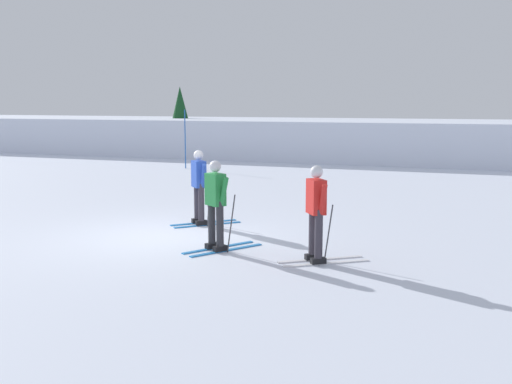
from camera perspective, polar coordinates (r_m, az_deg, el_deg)
name	(u,v)px	position (r m, az deg, el deg)	size (l,w,h in m)	color
ground_plane	(165,236)	(12.57, -8.75, -4.25)	(120.00, 120.00, 0.00)	silver
far_snow_ridge	(346,139)	(30.35, 8.62, 5.07)	(80.00, 7.51, 1.89)	silver
skier_red	(316,211)	(10.29, 5.84, -1.84)	(1.51, 1.24, 1.71)	silver
skier_blue	(199,185)	(13.51, -5.47, 0.67)	(1.40, 1.39, 1.71)	#237AC6
skier_green	(216,203)	(11.11, -3.87, -1.04)	(1.18, 1.54, 1.71)	#237AC6
trail_marker_pole	(185,139)	(25.20, -6.83, 5.06)	(0.04, 0.04, 2.47)	#1E56AD
conifer_far_left	(180,113)	(33.53, -7.30, 7.53)	(1.45, 1.45, 3.64)	#513823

